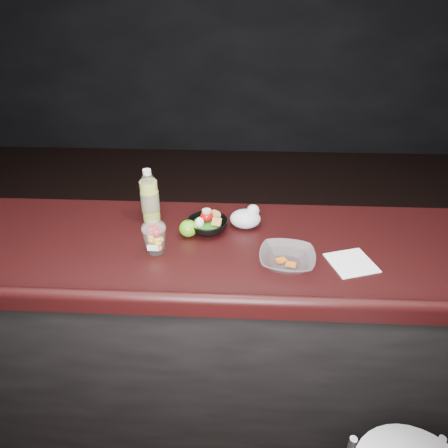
# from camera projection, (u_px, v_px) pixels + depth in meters

# --- Properties ---
(room_shell) EXTENTS (8.00, 8.00, 8.00)m
(room_shell) POSITION_uv_depth(u_px,v_px,m) (201.00, 36.00, 0.95)
(room_shell) COLOR black
(room_shell) RESTS_ON ground
(counter) EXTENTS (4.06, 0.71, 1.02)m
(counter) POSITION_uv_depth(u_px,v_px,m) (216.00, 332.00, 1.90)
(counter) COLOR black
(counter) RESTS_ON ground
(lemonade_bottle) EXTENTS (0.08, 0.08, 0.24)m
(lemonade_bottle) POSITION_uv_depth(u_px,v_px,m) (150.00, 199.00, 1.75)
(lemonade_bottle) COLOR #D1D737
(lemonade_bottle) RESTS_ON counter
(fruit_cup) EXTENTS (0.10, 0.10, 0.14)m
(fruit_cup) POSITION_uv_depth(u_px,v_px,m) (154.00, 236.00, 1.56)
(fruit_cup) COLOR white
(fruit_cup) RESTS_ON counter
(green_apple) EXTENTS (0.08, 0.08, 0.08)m
(green_apple) POSITION_uv_depth(u_px,v_px,m) (188.00, 228.00, 1.67)
(green_apple) COLOR #318A10
(green_apple) RESTS_ON counter
(plastic_bag) EXTENTS (0.13, 0.11, 0.10)m
(plastic_bag) POSITION_uv_depth(u_px,v_px,m) (246.00, 218.00, 1.73)
(plastic_bag) COLOR silver
(plastic_bag) RESTS_ON counter
(snack_bowl) EXTENTS (0.20, 0.20, 0.09)m
(snack_bowl) POSITION_uv_depth(u_px,v_px,m) (207.00, 224.00, 1.71)
(snack_bowl) COLOR black
(snack_bowl) RESTS_ON counter
(takeout_bowl) EXTENTS (0.23, 0.23, 0.05)m
(takeout_bowl) POSITION_uv_depth(u_px,v_px,m) (287.00, 259.00, 1.50)
(takeout_bowl) COLOR silver
(takeout_bowl) RESTS_ON counter
(paper_napkin) EXTENTS (0.20, 0.20, 0.00)m
(paper_napkin) POSITION_uv_depth(u_px,v_px,m) (351.00, 263.00, 1.52)
(paper_napkin) COLOR white
(paper_napkin) RESTS_ON counter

